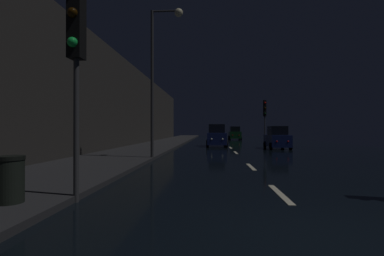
{
  "coord_description": "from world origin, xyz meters",
  "views": [
    {
      "loc": [
        -1.72,
        -4.29,
        1.61
      ],
      "look_at": [
        -3.33,
        20.53,
        1.72
      ],
      "focal_mm": 27.01,
      "sensor_mm": 36.0,
      "label": 1
    }
  ],
  "objects": [
    {
      "name": "traffic_light_far_right",
      "position": [
        4.58,
        29.85,
        3.65
      ],
      "size": [
        0.33,
        0.47,
        5.01
      ],
      "rotation": [
        0.0,
        0.0,
        -1.49
      ],
      "color": "#38383A",
      "rests_on": "ground"
    },
    {
      "name": "lane_centerline",
      "position": [
        0.0,
        11.95,
        0.01
      ],
      "size": [
        0.16,
        20.15,
        0.01
      ],
      "color": "beige",
      "rests_on": "ground"
    },
    {
      "name": "sidewalk_left",
      "position": [
        -6.88,
        24.5,
        0.07
      ],
      "size": [
        4.4,
        84.0,
        0.15
      ],
      "primitive_type": "cube",
      "color": "#28282B",
      "rests_on": "ground"
    },
    {
      "name": "building_facade_left",
      "position": [
        -9.48,
        21.0,
        3.84
      ],
      "size": [
        0.8,
        63.0,
        7.69
      ],
      "primitive_type": "cube",
      "color": "#2D2B28",
      "rests_on": "ground"
    },
    {
      "name": "ground",
      "position": [
        0.0,
        24.5,
        -0.01
      ],
      "size": [
        26.16,
        84.0,
        0.02
      ],
      "primitive_type": "cube",
      "color": "black"
    },
    {
      "name": "car_parked_right_far",
      "position": [
        3.78,
        20.05,
        0.85
      ],
      "size": [
        1.71,
        3.71,
        1.87
      ],
      "rotation": [
        0.0,
        0.0,
        1.57
      ],
      "color": "#141E51",
      "rests_on": "ground"
    },
    {
      "name": "car_distant_taillights",
      "position": [
        2.01,
        40.94,
        0.93
      ],
      "size": [
        1.87,
        4.06,
        2.04
      ],
      "rotation": [
        0.0,
        0.0,
        1.57
      ],
      "color": "#0F3819",
      "rests_on": "ground"
    },
    {
      "name": "car_approaching_headlights",
      "position": [
        -1.17,
        23.01,
        0.95
      ],
      "size": [
        1.91,
        4.13,
        2.08
      ],
      "rotation": [
        0.0,
        0.0,
        -1.57
      ],
      "color": "#141E51",
      "rests_on": "ground"
    },
    {
      "name": "traffic_light_near_left",
      "position": [
        -4.68,
        1.87,
        3.69
      ],
      "size": [
        0.31,
        0.46,
        5.06
      ],
      "rotation": [
        0.0,
        0.0,
        -1.58
      ],
      "color": "#38383A",
      "rests_on": "ground"
    },
    {
      "name": "streetlamp_overhead",
      "position": [
        -4.35,
        10.61,
        5.17
      ],
      "size": [
        1.7,
        0.44,
        7.91
      ],
      "color": "#2D2D30",
      "rests_on": "ground"
    },
    {
      "name": "trash_bin_curbside",
      "position": [
        -5.69,
        1.17,
        0.62
      ],
      "size": [
        0.55,
        0.55,
        0.93
      ],
      "color": "black",
      "rests_on": "sidewalk_left"
    }
  ]
}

